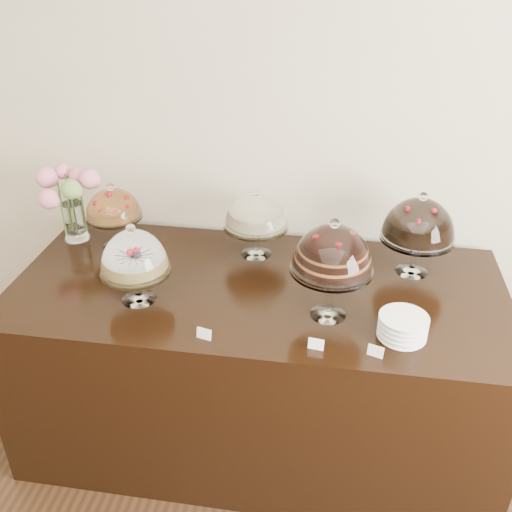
# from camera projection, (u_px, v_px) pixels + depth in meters

# --- Properties ---
(wall_back) EXTENTS (5.00, 0.04, 3.00)m
(wall_back) POSITION_uv_depth(u_px,v_px,m) (310.00, 119.00, 2.70)
(wall_back) COLOR beige
(wall_back) RESTS_ON ground
(display_counter) EXTENTS (2.20, 1.00, 0.90)m
(display_counter) POSITION_uv_depth(u_px,v_px,m) (258.00, 363.00, 2.77)
(display_counter) COLOR black
(display_counter) RESTS_ON ground
(cake_stand_sugar_sponge) EXTENTS (0.29, 0.29, 0.36)m
(cake_stand_sugar_sponge) POSITION_uv_depth(u_px,v_px,m) (134.00, 256.00, 2.35)
(cake_stand_sugar_sponge) COLOR white
(cake_stand_sugar_sponge) RESTS_ON display_counter
(cake_stand_choco_layer) EXTENTS (0.33, 0.33, 0.44)m
(cake_stand_choco_layer) POSITION_uv_depth(u_px,v_px,m) (333.00, 252.00, 2.21)
(cake_stand_choco_layer) COLOR white
(cake_stand_choco_layer) RESTS_ON display_counter
(cake_stand_cheesecake) EXTENTS (0.31, 0.31, 0.34)m
(cake_stand_cheesecake) POSITION_uv_depth(u_px,v_px,m) (256.00, 215.00, 2.69)
(cake_stand_cheesecake) COLOR white
(cake_stand_cheesecake) RESTS_ON display_counter
(cake_stand_dark_choco) EXTENTS (0.33, 0.33, 0.40)m
(cake_stand_dark_choco) POSITION_uv_depth(u_px,v_px,m) (419.00, 223.00, 2.52)
(cake_stand_dark_choco) COLOR white
(cake_stand_dark_choco) RESTS_ON display_counter
(cake_stand_fruit_tart) EXTENTS (0.28, 0.28, 0.34)m
(cake_stand_fruit_tart) POSITION_uv_depth(u_px,v_px,m) (113.00, 207.00, 2.76)
(cake_stand_fruit_tart) COLOR white
(cake_stand_fruit_tart) RESTS_ON display_counter
(flower_vase) EXTENTS (0.31, 0.27, 0.38)m
(flower_vase) POSITION_uv_depth(u_px,v_px,m) (69.00, 195.00, 2.80)
(flower_vase) COLOR white
(flower_vase) RESTS_ON display_counter
(plate_stack) EXTENTS (0.19, 0.19, 0.09)m
(plate_stack) POSITION_uv_depth(u_px,v_px,m) (403.00, 327.00, 2.20)
(plate_stack) COLOR white
(plate_stack) RESTS_ON display_counter
(price_card_left) EXTENTS (0.06, 0.03, 0.04)m
(price_card_left) POSITION_uv_depth(u_px,v_px,m) (204.00, 334.00, 2.21)
(price_card_left) COLOR white
(price_card_left) RESTS_ON display_counter
(price_card_right) EXTENTS (0.06, 0.03, 0.04)m
(price_card_right) POSITION_uv_depth(u_px,v_px,m) (376.00, 351.00, 2.12)
(price_card_right) COLOR white
(price_card_right) RESTS_ON display_counter
(price_card_extra) EXTENTS (0.06, 0.02, 0.04)m
(price_card_extra) POSITION_uv_depth(u_px,v_px,m) (316.00, 344.00, 2.15)
(price_card_extra) COLOR white
(price_card_extra) RESTS_ON display_counter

